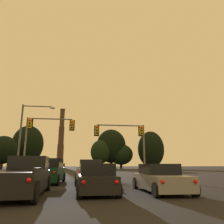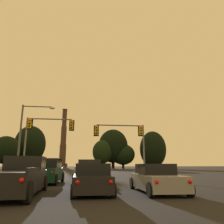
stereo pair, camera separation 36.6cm
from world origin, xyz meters
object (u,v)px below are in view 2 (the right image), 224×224
(suv_left_lane_front, at_px, (47,171))
(hatchback_center_lane_second, at_px, (91,180))
(pickup_truck_left_lane_second, at_px, (18,177))
(pickup_truck_center_lane_front, at_px, (89,172))
(traffic_light_overhead_right, at_px, (127,137))
(street_lamp, at_px, (26,131))
(traffic_light_overhead_left, at_px, (42,132))
(smokestack, at_px, (63,144))
(sedan_right_lane_second, at_px, (156,179))

(suv_left_lane_front, distance_m, hatchback_center_lane_second, 7.44)
(pickup_truck_left_lane_second, xyz_separation_m, hatchback_center_lane_second, (3.43, 0.09, -0.14))
(pickup_truck_left_lane_second, relative_size, pickup_truck_center_lane_front, 1.01)
(traffic_light_overhead_right, relative_size, street_lamp, 0.74)
(traffic_light_overhead_left, height_order, smokestack, smokestack)
(hatchback_center_lane_second, bearing_deg, smokestack, 94.47)
(pickup_truck_left_lane_second, relative_size, sedan_right_lane_second, 1.18)
(pickup_truck_left_lane_second, height_order, hatchback_center_lane_second, pickup_truck_left_lane_second)
(pickup_truck_center_lane_front, bearing_deg, traffic_light_overhead_right, 57.64)
(sedan_right_lane_second, height_order, pickup_truck_center_lane_front, pickup_truck_center_lane_front)
(street_lamp, bearing_deg, pickup_truck_left_lane_second, -75.81)
(sedan_right_lane_second, height_order, smokestack, smokestack)
(pickup_truck_left_lane_second, bearing_deg, sedan_right_lane_second, 0.76)
(pickup_truck_left_lane_second, bearing_deg, traffic_light_overhead_left, 94.91)
(pickup_truck_left_lane_second, height_order, traffic_light_overhead_left, traffic_light_overhead_left)
(pickup_truck_left_lane_second, relative_size, suv_left_lane_front, 1.13)
(suv_left_lane_front, xyz_separation_m, pickup_truck_center_lane_front, (3.23, 0.10, -0.09))
(pickup_truck_left_lane_second, xyz_separation_m, traffic_light_overhead_left, (-1.75, 13.53, 4.16))
(pickup_truck_left_lane_second, distance_m, suv_left_lane_front, 6.79)
(traffic_light_overhead_right, height_order, street_lamp, street_lamp)
(pickup_truck_left_lane_second, xyz_separation_m, traffic_light_overhead_right, (7.75, 13.34, 3.74))
(sedan_right_lane_second, height_order, traffic_light_overhead_left, traffic_light_overhead_left)
(traffic_light_overhead_right, bearing_deg, traffic_light_overhead_left, 178.88)
(suv_left_lane_front, bearing_deg, pickup_truck_left_lane_second, -90.22)
(hatchback_center_lane_second, bearing_deg, street_lamp, 115.04)
(sedan_right_lane_second, height_order, street_lamp, street_lamp)
(suv_left_lane_front, bearing_deg, smokestack, 96.86)
(traffic_light_overhead_left, bearing_deg, pickup_truck_left_lane_second, -82.62)
(hatchback_center_lane_second, bearing_deg, sedan_right_lane_second, 3.10)
(pickup_truck_left_lane_second, height_order, street_lamp, street_lamp)
(street_lamp, distance_m, smokestack, 121.10)
(smokestack, bearing_deg, street_lamp, -86.15)
(pickup_truck_left_lane_second, bearing_deg, hatchback_center_lane_second, -0.98)
(hatchback_center_lane_second, xyz_separation_m, street_lamp, (-6.87, 13.51, 4.32))
(hatchback_center_lane_second, bearing_deg, suv_left_lane_front, 113.74)
(pickup_truck_center_lane_front, bearing_deg, hatchback_center_lane_second, -88.68)
(traffic_light_overhead_right, distance_m, smokestack, 122.65)
(suv_left_lane_front, xyz_separation_m, hatchback_center_lane_second, (3.22, -6.70, -0.23))
(pickup_truck_left_lane_second, height_order, sedan_right_lane_second, pickup_truck_left_lane_second)
(pickup_truck_center_lane_front, relative_size, street_lamp, 0.70)
(sedan_right_lane_second, height_order, traffic_light_overhead_right, traffic_light_overhead_right)
(sedan_right_lane_second, distance_m, traffic_light_overhead_left, 16.26)
(traffic_light_overhead_right, xyz_separation_m, traffic_light_overhead_left, (-9.51, 0.19, 0.42))
(suv_left_lane_front, height_order, street_lamp, street_lamp)
(suv_left_lane_front, distance_m, pickup_truck_center_lane_front, 3.23)
(suv_left_lane_front, height_order, hatchback_center_lane_second, suv_left_lane_front)
(pickup_truck_center_lane_front, bearing_deg, street_lamp, 137.10)
(hatchback_center_lane_second, relative_size, traffic_light_overhead_left, 0.64)
(street_lamp, relative_size, smokestack, 0.21)
(traffic_light_overhead_right, distance_m, street_lamp, 11.21)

